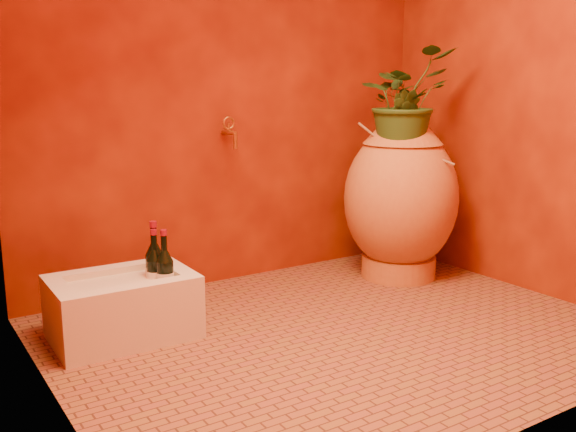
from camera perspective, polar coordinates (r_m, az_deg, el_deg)
floor at (r=3.00m, az=4.65°, el=-10.24°), size 2.50×2.50×0.00m
wall_back at (r=3.62m, az=-4.97°, el=13.78°), size 2.50×0.02×2.50m
wall_left at (r=2.24m, az=-21.86°, el=14.21°), size 0.02×2.00×2.50m
wall_right at (r=3.68m, az=21.04°, el=13.02°), size 0.02×2.00×2.50m
amphora at (r=3.75m, az=9.99°, el=1.58°), size 0.80×0.80×0.94m
stone_basin at (r=2.98m, az=-14.45°, el=-7.93°), size 0.62×0.42×0.29m
wine_bottle_a at (r=3.00m, az=-11.73°, el=-4.72°), size 0.09×0.09×0.35m
wine_bottle_b at (r=2.94m, az=-10.85°, el=-5.22°), size 0.08×0.08×0.33m
wine_bottle_c at (r=2.98m, az=-11.72°, el=-5.06°), size 0.08×0.08×0.32m
wall_tap at (r=3.52m, az=-5.18°, el=7.54°), size 0.07×0.15×0.17m
plant_main at (r=3.66m, az=10.28°, el=10.11°), size 0.54×0.48×0.57m
plant_side at (r=3.59m, az=9.89°, el=8.05°), size 0.26×0.26×0.38m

